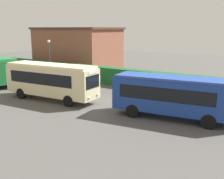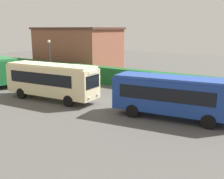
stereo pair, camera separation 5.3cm
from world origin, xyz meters
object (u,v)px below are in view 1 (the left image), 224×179
object	(u,v)px
bus_blue	(173,95)
person_center	(15,73)
lamppost	(49,57)
bus_cream	(51,80)
traffic_cone	(77,81)

from	to	relation	value
bus_blue	person_center	xyz separation A→B (m)	(-22.48, 2.82, -0.81)
bus_blue	lamppost	size ratio (longest dim) A/B	1.74
bus_cream	lamppost	xyz separation A→B (m)	(-5.77, 5.17, 1.37)
bus_cream	traffic_cone	distance (m)	7.94
traffic_cone	lamppost	bearing A→B (deg)	-143.11
bus_blue	bus_cream	bearing A→B (deg)	178.34
traffic_cone	person_center	bearing A→B (deg)	-159.83
bus_cream	lamppost	size ratio (longest dim) A/B	1.81
person_center	traffic_cone	distance (m)	8.45
bus_blue	traffic_cone	distance (m)	15.73
bus_blue	lamppost	distance (m)	17.58
lamppost	bus_cream	bearing A→B (deg)	-41.89
bus_cream	lamppost	bearing A→B (deg)	132.78
bus_cream	lamppost	distance (m)	7.87
traffic_cone	bus_cream	bearing A→B (deg)	-65.34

